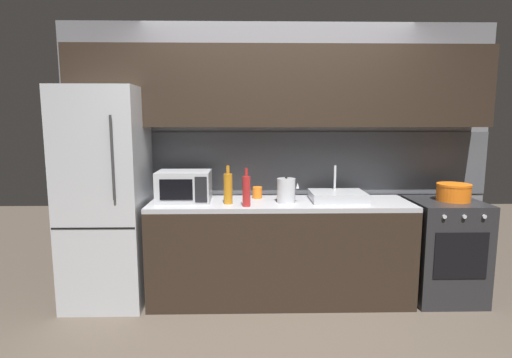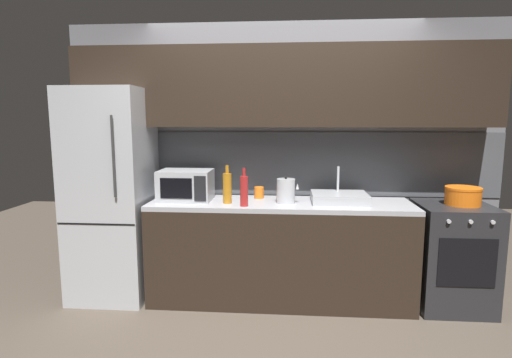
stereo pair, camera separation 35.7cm
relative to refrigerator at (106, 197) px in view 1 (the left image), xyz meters
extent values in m
plane|color=#4C4238|center=(1.52, -0.90, -0.94)|extent=(10.00, 10.00, 0.00)
cube|color=slate|center=(1.52, 0.40, 0.31)|extent=(4.03, 0.10, 2.50)
cube|color=#4C4F54|center=(1.52, 0.35, 0.26)|extent=(4.03, 0.01, 0.60)
cube|color=black|center=(1.52, 0.18, 0.96)|extent=(3.71, 0.34, 0.70)
cube|color=black|center=(1.52, 0.00, -0.51)|extent=(2.29, 0.60, 0.86)
cube|color=#9E9EA3|center=(1.52, 0.00, -0.06)|extent=(2.29, 0.60, 0.04)
cube|color=#ADAFB5|center=(0.00, 0.00, 0.00)|extent=(0.68, 0.66, 1.89)
cube|color=black|center=(0.00, -0.33, -0.19)|extent=(0.67, 0.00, 0.01)
cylinder|color=#333333|center=(0.19, -0.35, 0.38)|extent=(0.02, 0.02, 0.66)
cube|color=#232326|center=(3.01, 0.00, -0.49)|extent=(0.60, 0.60, 0.90)
cube|color=black|center=(3.01, -0.30, -0.45)|extent=(0.45, 0.01, 0.40)
cylinder|color=#B2B2B7|center=(2.84, -0.31, -0.11)|extent=(0.03, 0.02, 0.03)
cylinder|color=#B2B2B7|center=(3.01, -0.31, -0.11)|extent=(0.03, 0.02, 0.03)
cylinder|color=#B2B2B7|center=(3.17, -0.31, -0.11)|extent=(0.03, 0.02, 0.03)
cube|color=#A8AAAF|center=(0.68, 0.02, 0.09)|extent=(0.46, 0.34, 0.27)
cube|color=black|center=(0.64, -0.15, 0.09)|extent=(0.28, 0.01, 0.18)
cube|color=black|center=(0.85, -0.15, 0.09)|extent=(0.10, 0.01, 0.22)
cube|color=#ADAFB5|center=(2.04, 0.03, 0.00)|extent=(0.48, 0.38, 0.08)
cylinder|color=silver|center=(2.04, 0.16, 0.15)|extent=(0.02, 0.02, 0.22)
cylinder|color=#B7BABF|center=(1.57, -0.04, 0.06)|extent=(0.16, 0.16, 0.21)
sphere|color=black|center=(1.57, -0.04, 0.18)|extent=(0.02, 0.02, 0.02)
cone|color=#B7BABF|center=(1.67, -0.04, 0.10)|extent=(0.03, 0.03, 0.05)
cylinder|color=#A82323|center=(1.23, -0.20, 0.08)|extent=(0.07, 0.07, 0.25)
cylinder|color=#A82323|center=(1.23, -0.20, 0.24)|extent=(0.03, 0.03, 0.07)
cylinder|color=#B27019|center=(1.07, -0.09, 0.09)|extent=(0.08, 0.08, 0.26)
cylinder|color=#B27019|center=(1.07, -0.09, 0.25)|extent=(0.03, 0.03, 0.07)
cylinder|color=orange|center=(1.33, 0.16, 0.01)|extent=(0.09, 0.09, 0.10)
cylinder|color=orange|center=(3.06, 0.00, 0.02)|extent=(0.29, 0.29, 0.13)
cylinder|color=orange|center=(3.06, 0.00, 0.10)|extent=(0.29, 0.29, 0.02)
camera|label=1|loc=(1.24, -3.54, 0.67)|focal=28.74mm
camera|label=2|loc=(1.59, -3.52, 0.67)|focal=28.74mm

